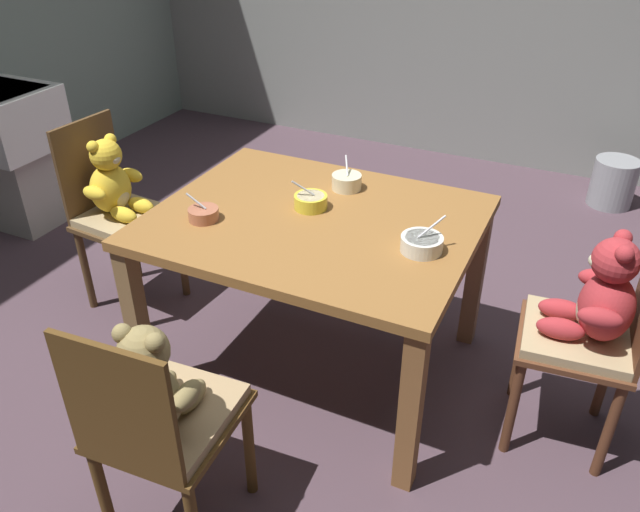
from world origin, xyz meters
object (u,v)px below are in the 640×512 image
Objects in this scene: porridge_bowl_terracotta_near_left at (204,214)px; porridge_bowl_white_near_right at (422,244)px; porridge_bowl_cream_far_center at (347,181)px; sink_basin at (11,140)px; metal_pail at (613,183)px; dining_table at (314,239)px; teddy_chair_near_left at (116,199)px; teddy_chair_near_front at (157,406)px; teddy_chair_near_right at (595,316)px; porridge_bowl_yellow_center at (311,201)px.

porridge_bowl_terracotta_near_left is 0.81m from porridge_bowl_white_near_right.
porridge_bowl_cream_far_center is 0.85× the size of porridge_bowl_white_near_right.
sink_basin reaches higher than metal_pail.
dining_table reaches higher than metal_pail.
teddy_chair_near_left is 1.36m from teddy_chair_near_front.
teddy_chair_near_left reaches higher than dining_table.
dining_table is 1.02m from teddy_chair_near_right.
metal_pail is at bearing 61.34° from porridge_bowl_cream_far_center.
teddy_chair_near_front is 0.99m from porridge_bowl_yellow_center.
teddy_chair_near_right is at bearing 9.01° from porridge_bowl_white_near_right.
porridge_bowl_cream_far_center reaches higher than porridge_bowl_yellow_center.
dining_table is 8.24× the size of porridge_bowl_white_near_right.
porridge_bowl_cream_far_center is at bearing 75.21° from porridge_bowl_yellow_center.
dining_table is 2.09m from sink_basin.
teddy_chair_near_right is at bearing -52.25° from teddy_chair_near_front.
porridge_bowl_yellow_center is (-0.06, -0.22, -0.00)m from porridge_bowl_cream_far_center.
metal_pail is (1.09, 3.06, -0.39)m from teddy_chair_near_front.
porridge_bowl_terracotta_near_left is 0.99× the size of porridge_bowl_cream_far_center.
dining_table is at bearing -54.25° from porridge_bowl_yellow_center.
porridge_bowl_terracotta_near_left is 0.93× the size of porridge_bowl_yellow_center.
porridge_bowl_white_near_right reaches higher than dining_table.
teddy_chair_near_left is 7.33× the size of porridge_bowl_terracotta_near_left.
teddy_chair_near_front is at bearing -32.85° from sink_basin.
metal_pail is (1.40, 2.34, -0.58)m from porridge_bowl_terracotta_near_left.
sink_basin reaches higher than porridge_bowl_terracotta_near_left.
dining_table is at bearing 2.16° from teddy_chair_near_left.
porridge_bowl_white_near_right is 0.18× the size of sink_basin.
teddy_chair_near_left is 7.24× the size of porridge_bowl_cream_far_center.
teddy_chair_near_right is 2.16m from metal_pail.
teddy_chair_near_front is at bearing 35.88° from teddy_chair_near_right.
porridge_bowl_terracotta_near_left is at bearing -15.06° from teddy_chair_near_left.
porridge_bowl_white_near_right is at bearing -10.06° from sink_basin.
teddy_chair_near_front reaches higher than porridge_bowl_white_near_right.
porridge_bowl_yellow_center is (-1.07, 0.03, 0.18)m from teddy_chair_near_right.
teddy_chair_near_front reaches higher than teddy_chair_near_right.
teddy_chair_near_front reaches higher than porridge_bowl_terracotta_near_left.
teddy_chair_near_front is at bearing -93.06° from porridge_bowl_cream_far_center.
teddy_chair_near_left reaches higher than porridge_bowl_cream_far_center.
dining_table is at bearing -115.66° from metal_pail.
teddy_chair_near_left is at bearing -5.85° from teddy_chair_near_right.
teddy_chair_near_left is (-1.02, 0.05, -0.07)m from dining_table.
teddy_chair_near_left is 1.08m from sink_basin.
porridge_bowl_cream_far_center is (0.01, 0.28, 0.13)m from dining_table.
teddy_chair_near_front is 0.81m from porridge_bowl_terracotta_near_left.
teddy_chair_near_front reaches higher than metal_pail.
dining_table is 1.34× the size of teddy_chair_near_left.
porridge_bowl_cream_far_center reaches higher than dining_table.
porridge_bowl_cream_far_center is (0.37, 0.47, 0.01)m from porridge_bowl_terracotta_near_left.
porridge_bowl_white_near_right is (-0.59, -0.09, 0.18)m from teddy_chair_near_right.
metal_pail is (1.03, 2.15, -0.46)m from dining_table.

